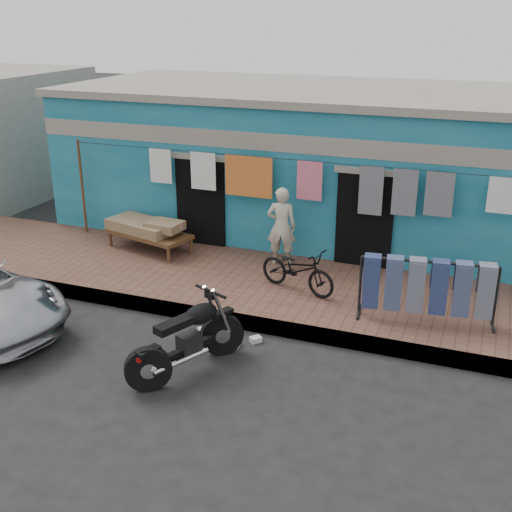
% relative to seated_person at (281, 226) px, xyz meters
% --- Properties ---
extents(ground, '(80.00, 80.00, 0.00)m').
position_rel_seated_person_xyz_m(ground, '(0.22, -3.96, -1.04)').
color(ground, black).
rests_on(ground, ground).
extents(sidewalk, '(28.00, 3.00, 0.25)m').
position_rel_seated_person_xyz_m(sidewalk, '(0.22, -0.96, -0.91)').
color(sidewalk, brown).
rests_on(sidewalk, ground).
extents(curb, '(28.00, 0.10, 0.25)m').
position_rel_seated_person_xyz_m(curb, '(0.22, -2.41, -0.91)').
color(curb, gray).
rests_on(curb, ground).
extents(building, '(12.20, 5.20, 3.36)m').
position_rel_seated_person_xyz_m(building, '(0.22, 3.03, 0.65)').
color(building, '#166680').
rests_on(building, ground).
extents(clothesline, '(10.06, 0.06, 2.10)m').
position_rel_seated_person_xyz_m(clothesline, '(0.45, 0.29, 0.77)').
color(clothesline, brown).
rests_on(clothesline, sidewalk).
extents(seated_person, '(0.63, 0.48, 1.57)m').
position_rel_seated_person_xyz_m(seated_person, '(0.00, 0.00, 0.00)').
color(seated_person, beige).
rests_on(seated_person, sidewalk).
extents(bicycle, '(1.61, 0.97, 0.99)m').
position_rel_seated_person_xyz_m(bicycle, '(0.69, -1.12, -0.29)').
color(bicycle, black).
rests_on(bicycle, sidewalk).
extents(motorcycle, '(1.89, 2.22, 1.14)m').
position_rel_seated_person_xyz_m(motorcycle, '(-0.11, -3.94, -0.46)').
color(motorcycle, black).
rests_on(motorcycle, ground).
extents(charpoy, '(2.33, 1.82, 0.64)m').
position_rel_seated_person_xyz_m(charpoy, '(-2.85, -0.20, -0.46)').
color(charpoy, brown).
rests_on(charpoy, sidewalk).
extents(jeans_rack, '(2.36, 1.07, 1.07)m').
position_rel_seated_person_xyz_m(jeans_rack, '(2.98, -1.48, -0.25)').
color(jeans_rack, black).
rests_on(jeans_rack, sidewalk).
extents(litter_a, '(0.23, 0.23, 0.08)m').
position_rel_seated_person_xyz_m(litter_a, '(-0.40, -2.76, -0.99)').
color(litter_a, silver).
rests_on(litter_a, ground).
extents(litter_b, '(0.21, 0.22, 0.09)m').
position_rel_seated_person_xyz_m(litter_b, '(0.52, -2.76, -0.99)').
color(litter_b, silver).
rests_on(litter_b, ground).
extents(litter_c, '(0.17, 0.20, 0.07)m').
position_rel_seated_person_xyz_m(litter_c, '(0.27, -3.00, -1.00)').
color(litter_c, silver).
rests_on(litter_c, ground).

